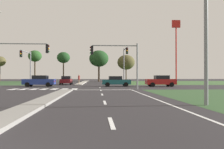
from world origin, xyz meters
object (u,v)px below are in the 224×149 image
street_lamp_near (204,10)px  treeline_second (35,56)px  traffic_signal_far_left (27,61)px  car_blue_fourth (39,81)px  pedestrian_at_median (79,78)px  traffic_signal_near_right (119,57)px  treeline_fourth (99,59)px  fastfood_pole_sign (176,38)px  treeline_fifth (126,62)px  treeline_near (0,62)px  treeline_third (63,58)px  traffic_signal_near_left (18,56)px  car_red_near (161,81)px  car_maroon_second (66,80)px  car_teal_third (116,81)px  traffic_signal_far_right (125,60)px

street_lamp_near → treeline_second: (-22.62, 57.56, 2.25)m
traffic_signal_far_left → street_lamp_near: (16.08, -26.20, 1.06)m
car_blue_fourth → pedestrian_at_median: bearing=-29.4°
traffic_signal_near_right → treeline_fourth: size_ratio=0.62×
fastfood_pole_sign → treeline_fifth: 20.22m
treeline_near → treeline_third: 19.06m
traffic_signal_near_right → street_lamp_near: (2.94, -14.99, 1.25)m
traffic_signal_near_left → traffic_signal_near_right: bearing=0.0°
treeline_fifth → treeline_fourth: bearing=-168.3°
treeline_second → traffic_signal_near_left: bearing=-78.5°
car_red_near → treeline_near: (-36.29, 35.86, 4.81)m
car_blue_fourth → fastfood_pole_sign: 30.91m
car_maroon_second → traffic_signal_far_left: 8.18m
treeline_third → treeline_fifth: (17.14, 3.66, -0.94)m
car_maroon_second → car_teal_third: car_maroon_second is taller
car_teal_third → street_lamp_near: size_ratio=0.48×
traffic_signal_far_right → treeline_second: size_ratio=0.69×
traffic_signal_near_left → pedestrian_at_median: 18.39m
traffic_signal_far_right → treeline_third: treeline_third is taller
car_maroon_second → fastfood_pole_sign: fastfood_pole_sign is taller
car_maroon_second → street_lamp_near: bearing=108.8°
traffic_signal_near_left → fastfood_pole_sign: (25.53, 24.11, 5.99)m
car_teal_third → treeline_third: bearing=-158.9°
street_lamp_near → treeline_fourth: bearing=94.9°
pedestrian_at_median → fastfood_pole_sign: size_ratio=0.12×
car_red_near → car_blue_fourth: (-17.36, 1.10, 0.00)m
traffic_signal_far_left → traffic_signal_far_right: traffic_signal_far_right is taller
traffic_signal_far_right → treeline_second: (-21.75, 30.87, 2.96)m
treeline_second → car_blue_fourth: bearing=-75.1°
fastfood_pole_sign → treeline_fifth: (-8.58, 17.81, -4.23)m
car_teal_third → treeline_near: size_ratio=0.58×
traffic_signal_far_left → traffic_signal_near_left: bearing=-79.2°
treeline_near → treeline_fifth: 35.54m
traffic_signal_near_right → pedestrian_at_median: size_ratio=3.20×
traffic_signal_far_left → traffic_signal_near_right: traffic_signal_far_left is taller
traffic_signal_far_left → treeline_fifth: 36.20m
car_teal_third → car_blue_fourth: (-11.00, 0.14, 0.05)m
car_teal_third → traffic_signal_near_left: 14.41m
traffic_signal_far_left → treeline_fifth: (19.08, 30.71, 1.66)m
car_teal_third → car_blue_fourth: car_blue_fourth is taller
traffic_signal_near_right → treeline_second: bearing=114.8°
car_blue_fourth → car_teal_third: bearing=-90.8°
traffic_signal_near_left → fastfood_pole_sign: 35.62m
traffic_signal_far_right → treeline_third: bearing=116.5°
traffic_signal_near_left → treeline_fifth: (16.95, 41.92, 1.76)m
pedestrian_at_median → fastfood_pole_sign: fastfood_pole_sign is taller
traffic_signal_near_left → treeline_fourth: 41.43m
street_lamp_near → fastfood_pole_sign: (11.59, 39.10, 4.83)m
car_maroon_second → traffic_signal_near_left: size_ratio=0.74×
traffic_signal_far_right → treeline_near: treeline_near is taller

